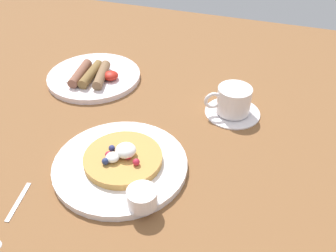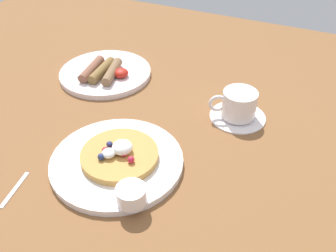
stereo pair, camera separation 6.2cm
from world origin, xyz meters
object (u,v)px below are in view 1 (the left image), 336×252
Objects in this scene: pancake_plate at (120,165)px; syrup_ramekin at (142,197)px; coffee_saucer at (232,112)px; breakfast_plate at (94,77)px; coffee_cup at (233,100)px; teaspoon at (3,227)px.

syrup_ramekin reaches higher than pancake_plate.
breakfast_plate is at bearing 174.65° from coffee_saucer.
pancake_plate is at bearing -124.52° from coffee_saucer.
teaspoon is at bearing -123.73° from coffee_cup.
coffee_cup is at bearing -5.50° from breakfast_plate.
breakfast_plate is at bearing 127.96° from syrup_ramekin.
pancake_plate is 11.40cm from syrup_ramekin.
coffee_cup is at bearing 55.64° from pancake_plate.
syrup_ramekin is at bearing -105.44° from coffee_cup.
pancake_plate is 1.07× the size of breakfast_plate.
syrup_ramekin is 23.14cm from teaspoon.
breakfast_plate is at bearing 125.93° from pancake_plate.
syrup_ramekin reaches higher than coffee_saucer.
breakfast_plate is 2.37× the size of coffee_cup.
breakfast_plate is (-28.16, 36.09, -2.29)cm from syrup_ramekin.
coffee_cup is (37.13, -3.57, 3.13)cm from breakfast_plate.
breakfast_plate is (-20.36, 28.10, 0.01)cm from pancake_plate.
breakfast_plate reaches higher than coffee_saucer.
coffee_cup reaches higher than breakfast_plate.
syrup_ramekin is 0.41× the size of coffee_saucer.
coffee_cup reaches higher than syrup_ramekin.
breakfast_plate is 1.70× the size of teaspoon.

